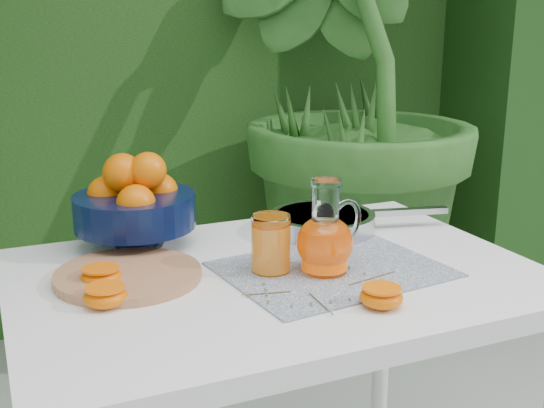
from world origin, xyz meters
name	(u,v)px	position (x,y,z in m)	size (l,w,h in m)	color
hedge_backdrop	(89,25)	(0.06, 2.06, 1.19)	(8.00, 1.65, 2.50)	#1A4313
potted_plant_right	(338,88)	(0.82, 1.19, 0.97)	(1.94, 1.94, 1.94)	#2E5A1F
white_table	(276,310)	(0.07, 0.07, 0.67)	(1.00, 0.70, 0.75)	white
placemat	(332,269)	(0.17, 0.03, 0.75)	(0.41, 0.32, 0.00)	#0D2049
cutting_board	(128,275)	(-0.20, 0.14, 0.76)	(0.27, 0.27, 0.02)	#A9734C
fruit_bowl	(134,203)	(-0.14, 0.34, 0.84)	(0.29, 0.29, 0.20)	black
juice_pitcher	(326,240)	(0.15, 0.03, 0.82)	(0.17, 0.14, 0.18)	white
juice_tumbler	(271,245)	(0.06, 0.07, 0.81)	(0.08, 0.08, 0.11)	white
saute_pan	(324,221)	(0.27, 0.26, 0.77)	(0.44, 0.29, 0.05)	#A9A9AD
orange_halves	(194,289)	(-0.12, 0.00, 0.77)	(0.52, 0.38, 0.04)	#D45F02
thyme_sprigs	(323,290)	(0.10, -0.06, 0.76)	(0.31, 0.18, 0.01)	brown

